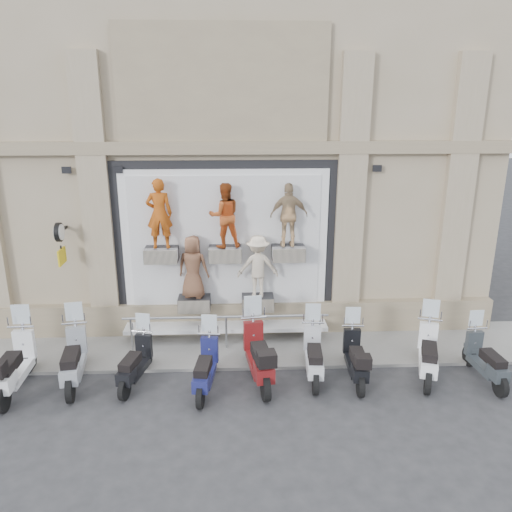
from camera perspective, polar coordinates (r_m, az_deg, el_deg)
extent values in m
plane|color=#2D2D30|center=(10.86, -3.52, -15.65)|extent=(90.00, 90.00, 0.00)
cube|color=gray|center=(12.66, -3.38, -10.34)|extent=(16.00, 2.20, 0.08)
cube|color=black|center=(12.58, -3.52, 1.08)|extent=(5.60, 0.10, 4.30)
cube|color=white|center=(12.52, -3.52, 1.01)|extent=(5.10, 0.06, 3.90)
cube|color=white|center=(12.48, -3.52, 0.96)|extent=(4.70, 0.04, 3.60)
cube|color=white|center=(12.89, -3.38, -7.91)|extent=(5.10, 0.75, 0.10)
cube|color=#28282B|center=(12.37, -10.73, 0.17)|extent=(0.80, 0.50, 0.35)
imported|color=#C65413|center=(12.12, -11.00, 4.78)|extent=(0.64, 0.44, 1.69)
cube|color=#28282B|center=(12.24, -3.54, 0.27)|extent=(0.80, 0.50, 0.35)
imported|color=#9D4319|center=(12.00, -3.62, 4.64)|extent=(0.86, 0.73, 1.56)
cube|color=#28282B|center=(12.31, 3.70, 0.36)|extent=(0.80, 0.50, 0.35)
imported|color=tan|center=(12.07, 3.78, 4.68)|extent=(0.92, 0.40, 1.55)
cube|color=#28282B|center=(12.72, -7.05, -5.39)|extent=(0.80, 0.50, 0.35)
imported|color=brown|center=(12.39, -7.21, -1.25)|extent=(0.87, 0.67, 1.59)
cube|color=#28282B|center=(12.69, 0.20, -5.31)|extent=(0.80, 0.50, 0.35)
imported|color=beige|center=(12.36, 0.20, -1.18)|extent=(1.04, 0.61, 1.58)
cube|color=black|center=(12.89, -21.22, 2.86)|extent=(0.06, 0.56, 0.06)
cylinder|color=black|center=(12.64, -21.59, 2.55)|extent=(0.10, 0.46, 0.46)
cube|color=gold|center=(12.79, -21.30, -0.05)|extent=(0.04, 0.50, 0.38)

